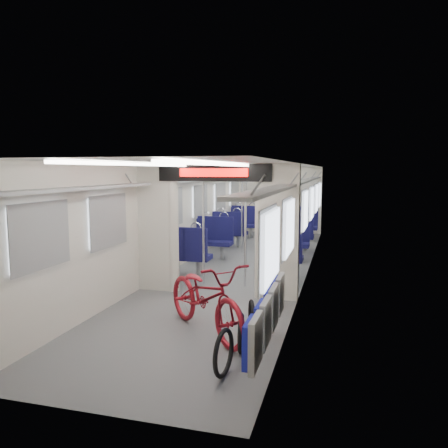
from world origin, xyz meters
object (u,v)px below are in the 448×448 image
at_px(flip_bench, 267,314).
at_px(bike_hoop_a, 224,355).
at_px(seat_bay_far_left, 238,224).
at_px(stanchion_near_left, 203,225).
at_px(seat_bay_near_left, 201,242).
at_px(seat_bay_far_right, 299,226).
at_px(bike_hoop_c, 252,319).
at_px(bicycle, 205,297).
at_px(seat_bay_near_right, 285,244).
at_px(stanchion_far_right, 268,210).
at_px(stanchion_near_right, 245,226).
at_px(stanchion_far_left, 242,210).
at_px(bike_hoop_b, 241,335).

bearing_deg(flip_bench, bike_hoop_a, -132.13).
distance_m(seat_bay_far_left, stanchion_near_left, 5.06).
height_order(seat_bay_near_left, seat_bay_far_right, seat_bay_far_right).
height_order(bike_hoop_c, seat_bay_near_left, seat_bay_near_left).
distance_m(bike_hoop_c, stanchion_near_left, 2.87).
distance_m(bicycle, bike_hoop_c, 0.69).
distance_m(bike_hoop_a, seat_bay_far_right, 8.54).
height_order(seat_bay_near_right, seat_bay_far_left, seat_bay_far_left).
distance_m(seat_bay_near_right, stanchion_far_right, 1.94).
distance_m(bike_hoop_c, seat_bay_near_left, 4.25).
relative_size(flip_bench, stanchion_near_right, 0.91).
bearing_deg(bike_hoop_a, stanchion_far_left, 101.26).
height_order(stanchion_near_left, stanchion_near_right, same).
distance_m(flip_bench, stanchion_far_right, 6.75).
distance_m(bike_hoop_b, seat_bay_far_right, 7.89).
relative_size(bike_hoop_a, seat_bay_near_right, 0.25).
distance_m(bike_hoop_b, stanchion_far_right, 6.52).
distance_m(seat_bay_far_right, stanchion_near_left, 5.15).
relative_size(bike_hoop_b, seat_bay_near_left, 0.21).
bearing_deg(seat_bay_far_right, bike_hoop_b, -89.53).
bearing_deg(stanchion_far_left, stanchion_far_right, 12.70).
distance_m(bike_hoop_c, stanchion_far_left, 5.88).
distance_m(bike_hoop_c, seat_bay_far_right, 7.26).
bearing_deg(seat_bay_far_left, stanchion_far_left, -72.80).
distance_m(bicycle, seat_bay_near_right, 4.26).
bearing_deg(bicycle, flip_bench, -82.51).
bearing_deg(stanchion_near_left, stanchion_far_left, 89.99).
xyz_separation_m(flip_bench, bike_hoop_b, (-0.35, 0.22, -0.36)).
xyz_separation_m(bicycle, stanchion_near_right, (-0.01, 2.49, 0.64)).
bearing_deg(stanchion_far_left, seat_bay_far_right, 50.11).
bearing_deg(bike_hoop_b, stanchion_far_right, 96.68).
relative_size(seat_bay_far_right, stanchion_far_left, 1.01).
bearing_deg(stanchion_near_right, stanchion_near_left, -178.08).
relative_size(bike_hoop_a, stanchion_far_right, 0.23).
bearing_deg(stanchion_far_right, stanchion_near_right, -87.58).
xyz_separation_m(bike_hoop_c, seat_bay_far_left, (-1.94, 7.31, 0.35)).
xyz_separation_m(bike_hoop_b, bike_hoop_c, (0.00, 0.63, -0.01)).
bearing_deg(bike_hoop_c, stanchion_near_right, 104.53).
xyz_separation_m(seat_bay_near_left, stanchion_far_right, (1.18, 2.02, 0.58)).
bearing_deg(seat_bay_far_left, stanchion_near_left, -84.09).
bearing_deg(bike_hoop_a, bike_hoop_b, 86.62).
relative_size(flip_bench, seat_bay_far_right, 0.90).
relative_size(seat_bay_near_left, seat_bay_far_left, 1.02).
relative_size(bike_hoop_c, stanchion_near_right, 0.20).
relative_size(seat_bay_far_right, stanchion_far_right, 1.01).
xyz_separation_m(seat_bay_far_left, seat_bay_far_right, (1.87, -0.06, 0.01)).
relative_size(seat_bay_far_left, stanchion_far_right, 0.97).
bearing_deg(stanchion_near_left, stanchion_far_right, 79.13).
height_order(bike_hoop_a, bike_hoop_b, bike_hoop_a).
height_order(bike_hoop_c, stanchion_near_right, stanchion_near_right).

